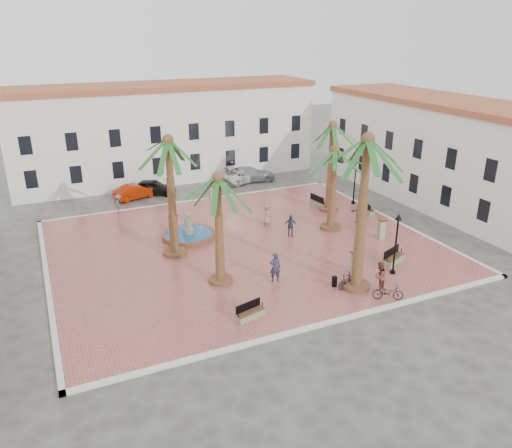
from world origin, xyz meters
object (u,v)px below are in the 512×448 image
at_px(lamppost_s, 397,234).
at_px(car_black, 153,187).
at_px(bollard_se, 355,262).
at_px(bicycle_a, 388,292).
at_px(fountain, 189,234).
at_px(palm_nw, 169,154).
at_px(palm_e, 334,161).
at_px(cyclist_a, 275,267).
at_px(palm_sw, 218,191).
at_px(palm_ne, 333,136).
at_px(bench_se, 394,259).
at_px(pedestrian_north, 119,204).
at_px(cyclist_b, 380,276).
at_px(lamppost_e, 355,173).
at_px(palm_s, 367,156).
at_px(litter_bin, 334,281).
at_px(pedestrian_fountain_a, 267,214).
at_px(car_red, 136,191).
at_px(bench_ne, 319,203).
at_px(bollard_n, 212,193).
at_px(pedestrian_fountain_b, 290,225).
at_px(pedestrian_east, 359,214).
at_px(bollard_e, 382,229).
at_px(bicycle_b, 346,280).
at_px(bench_s, 250,314).
at_px(car_silver, 250,174).
at_px(car_white, 243,176).

height_order(lamppost_s, car_black, lamppost_s).
distance_m(bollard_se, bicycle_a, 3.58).
height_order(fountain, palm_nw, palm_nw).
distance_m(palm_e, lamppost_s, 8.51).
xyz_separation_m(lamppost_s, cyclist_a, (-7.19, 2.13, -1.77)).
xyz_separation_m(palm_sw, palm_ne, (12.89, 8.31, 0.55)).
bearing_deg(bench_se, lamppost_s, -152.97).
bearing_deg(palm_sw, pedestrian_north, 102.92).
xyz_separation_m(palm_e, car_black, (-10.31, 14.38, -4.76)).
relative_size(palm_e, cyclist_b, 3.73).
xyz_separation_m(palm_sw, lamppost_e, (15.79, 8.85, -3.04)).
xyz_separation_m(palm_s, litter_bin, (-1.08, 0.69, -7.64)).
bearing_deg(pedestrian_fountain_a, car_red, 104.19).
xyz_separation_m(palm_s, bicycle_a, (0.82, -1.89, -7.50)).
height_order(palm_ne, bollard_se, palm_ne).
relative_size(bench_ne, bollard_se, 1.36).
bearing_deg(bollard_n, bench_ne, -34.40).
height_order(palm_s, pedestrian_fountain_b, palm_s).
xyz_separation_m(cyclist_b, pedestrian_east, (5.20, 9.43, -0.07)).
bearing_deg(bollard_e, lamppost_s, -120.11).
bearing_deg(car_black, palm_sw, -157.88).
height_order(palm_e, pedestrian_fountain_b, palm_e).
distance_m(fountain, bench_se, 14.58).
xyz_separation_m(lamppost_s, bollard_se, (-2.15, 1.06, -1.95)).
height_order(bench_ne, pedestrian_fountain_a, pedestrian_fountain_a).
relative_size(palm_s, cyclist_b, 5.33).
bearing_deg(palm_ne, palm_sw, -147.20).
xyz_separation_m(bench_ne, bicycle_b, (-6.13, -13.21, 0.17)).
distance_m(fountain, bench_s, 11.87).
xyz_separation_m(fountain, bicycle_b, (6.23, -11.07, 0.19)).
relative_size(bench_s, bollard_n, 1.31).
xyz_separation_m(bench_ne, bollard_se, (-4.54, -11.85, 0.47)).
height_order(bench_s, cyclist_a, cyclist_a).
bearing_deg(palm_s, pedestrian_east, 54.19).
bearing_deg(pedestrian_fountain_b, car_silver, 103.81).
bearing_deg(bench_s, car_red, 78.44).
xyz_separation_m(lamppost_s, pedestrian_fountain_a, (-3.51, 10.92, -1.90)).
xyz_separation_m(bench_se, pedestrian_fountain_b, (-3.96, 6.93, 0.53)).
relative_size(fountain, pedestrian_fountain_b, 2.36).
height_order(bench_s, bench_ne, bench_ne).
height_order(pedestrian_fountain_a, car_red, pedestrian_fountain_a).
bearing_deg(lamppost_e, car_white, 120.10).
bearing_deg(bicycle_b, cyclist_b, -143.89).
bearing_deg(car_white, bollard_n, 113.58).
height_order(palm_nw, car_black, palm_nw).
height_order(bench_s, pedestrian_fountain_b, pedestrian_fountain_b).
height_order(bench_ne, lamppost_e, lamppost_e).
xyz_separation_m(palm_e, cyclist_b, (-2.63, -9.40, -4.46)).
bearing_deg(bollard_se, bicycle_a, -93.61).
bearing_deg(pedestrian_north, pedestrian_fountain_a, -123.28).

